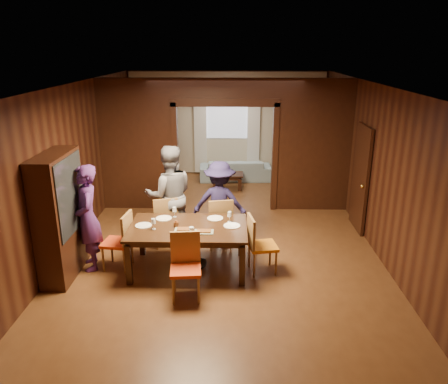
{
  "coord_description": "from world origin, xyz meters",
  "views": [
    {
      "loc": [
        0.18,
        -7.8,
        3.53
      ],
      "look_at": [
        0.02,
        -0.4,
        1.05
      ],
      "focal_mm": 35.0,
      "sensor_mm": 36.0,
      "label": 1
    }
  ],
  "objects_px": {
    "person_purple": "(88,218)",
    "person_grey": "(170,195)",
    "chair_far_l": "(165,220)",
    "person_navy": "(220,203)",
    "sofa": "(235,170)",
    "chair_right": "(263,244)",
    "chair_far_r": "(219,222)",
    "hutch": "(60,216)",
    "dining_table": "(188,248)",
    "chair_left": "(117,241)",
    "chair_near": "(186,268)",
    "coffee_table": "(227,181)"
  },
  "relations": [
    {
      "from": "chair_left",
      "to": "chair_near",
      "type": "relative_size",
      "value": 1.0
    },
    {
      "from": "person_purple",
      "to": "person_navy",
      "type": "relative_size",
      "value": 1.13
    },
    {
      "from": "chair_far_l",
      "to": "chair_near",
      "type": "xyz_separation_m",
      "value": [
        0.57,
        -1.8,
        0.0
      ]
    },
    {
      "from": "dining_table",
      "to": "chair_far_l",
      "type": "relative_size",
      "value": 1.97
    },
    {
      "from": "dining_table",
      "to": "chair_right",
      "type": "height_order",
      "value": "chair_right"
    },
    {
      "from": "coffee_table",
      "to": "dining_table",
      "type": "bearing_deg",
      "value": -97.63
    },
    {
      "from": "person_navy",
      "to": "chair_far_r",
      "type": "bearing_deg",
      "value": 96.32
    },
    {
      "from": "chair_left",
      "to": "chair_far_r",
      "type": "relative_size",
      "value": 1.0
    },
    {
      "from": "hutch",
      "to": "chair_near",
      "type": "bearing_deg",
      "value": -18.52
    },
    {
      "from": "sofa",
      "to": "chair_right",
      "type": "distance_m",
      "value": 5.23
    },
    {
      "from": "sofa",
      "to": "chair_far_r",
      "type": "bearing_deg",
      "value": 83.28
    },
    {
      "from": "person_purple",
      "to": "chair_far_l",
      "type": "bearing_deg",
      "value": 107.74
    },
    {
      "from": "dining_table",
      "to": "coffee_table",
      "type": "bearing_deg",
      "value": 82.37
    },
    {
      "from": "chair_far_l",
      "to": "person_navy",
      "type": "bearing_deg",
      "value": 172.24
    },
    {
      "from": "person_grey",
      "to": "sofa",
      "type": "height_order",
      "value": "person_grey"
    },
    {
      "from": "chair_near",
      "to": "hutch",
      "type": "height_order",
      "value": "hutch"
    },
    {
      "from": "person_purple",
      "to": "chair_right",
      "type": "bearing_deg",
      "value": 67.0
    },
    {
      "from": "person_purple",
      "to": "person_grey",
      "type": "relative_size",
      "value": 0.95
    },
    {
      "from": "chair_far_r",
      "to": "sofa",
      "type": "bearing_deg",
      "value": -104.6
    },
    {
      "from": "chair_far_l",
      "to": "chair_near",
      "type": "height_order",
      "value": "same"
    },
    {
      "from": "hutch",
      "to": "person_navy",
      "type": "bearing_deg",
      "value": 27.35
    },
    {
      "from": "person_grey",
      "to": "coffee_table",
      "type": "relative_size",
      "value": 2.33
    },
    {
      "from": "sofa",
      "to": "person_navy",
      "type": "bearing_deg",
      "value": 83.08
    },
    {
      "from": "dining_table",
      "to": "coffee_table",
      "type": "xyz_separation_m",
      "value": [
        0.58,
        4.34,
        -0.18
      ]
    },
    {
      "from": "sofa",
      "to": "chair_far_l",
      "type": "height_order",
      "value": "chair_far_l"
    },
    {
      "from": "person_purple",
      "to": "dining_table",
      "type": "height_order",
      "value": "person_purple"
    },
    {
      "from": "person_purple",
      "to": "person_grey",
      "type": "height_order",
      "value": "person_grey"
    },
    {
      "from": "sofa",
      "to": "chair_far_r",
      "type": "relative_size",
      "value": 2.01
    },
    {
      "from": "person_grey",
      "to": "person_navy",
      "type": "distance_m",
      "value": 0.93
    },
    {
      "from": "person_grey",
      "to": "chair_far_r",
      "type": "bearing_deg",
      "value": 156.94
    },
    {
      "from": "dining_table",
      "to": "chair_far_l",
      "type": "height_order",
      "value": "chair_far_l"
    },
    {
      "from": "chair_right",
      "to": "chair_far_l",
      "type": "relative_size",
      "value": 1.0
    },
    {
      "from": "dining_table",
      "to": "chair_far_l",
      "type": "bearing_deg",
      "value": 119.41
    },
    {
      "from": "chair_right",
      "to": "chair_far_r",
      "type": "height_order",
      "value": "same"
    },
    {
      "from": "coffee_table",
      "to": "chair_far_r",
      "type": "height_order",
      "value": "chair_far_r"
    },
    {
      "from": "person_navy",
      "to": "chair_right",
      "type": "distance_m",
      "value": 1.39
    },
    {
      "from": "chair_far_l",
      "to": "coffee_table",
      "type": "bearing_deg",
      "value": -124.46
    },
    {
      "from": "person_purple",
      "to": "person_navy",
      "type": "height_order",
      "value": "person_purple"
    },
    {
      "from": "chair_right",
      "to": "chair_far_r",
      "type": "relative_size",
      "value": 1.0
    },
    {
      "from": "person_navy",
      "to": "chair_far_r",
      "type": "xyz_separation_m",
      "value": [
        -0.0,
        -0.21,
        -0.3
      ]
    },
    {
      "from": "sofa",
      "to": "chair_left",
      "type": "distance_m",
      "value": 5.5
    },
    {
      "from": "person_purple",
      "to": "person_navy",
      "type": "bearing_deg",
      "value": 95.2
    },
    {
      "from": "chair_near",
      "to": "dining_table",
      "type": "bearing_deg",
      "value": 87.97
    },
    {
      "from": "person_grey",
      "to": "sofa",
      "type": "distance_m",
      "value": 4.34
    },
    {
      "from": "person_purple",
      "to": "hutch",
      "type": "bearing_deg",
      "value": -78.59
    },
    {
      "from": "coffee_table",
      "to": "chair_far_r",
      "type": "xyz_separation_m",
      "value": [
        -0.1,
        -3.47,
        0.28
      ]
    },
    {
      "from": "person_grey",
      "to": "chair_near",
      "type": "relative_size",
      "value": 1.92
    },
    {
      "from": "dining_table",
      "to": "hutch",
      "type": "xyz_separation_m",
      "value": [
        -1.98,
        -0.19,
        0.62
      ]
    },
    {
      "from": "chair_near",
      "to": "hutch",
      "type": "xyz_separation_m",
      "value": [
        -2.03,
        0.68,
        0.52
      ]
    },
    {
      "from": "person_purple",
      "to": "coffee_table",
      "type": "distance_m",
      "value": 4.89
    }
  ]
}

